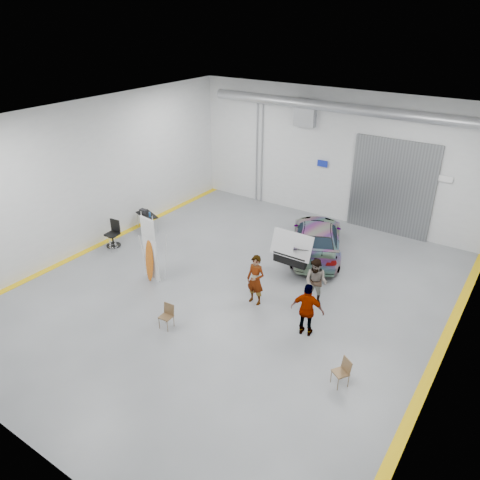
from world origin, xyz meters
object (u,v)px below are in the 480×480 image
Objects in this scene: sedan_car at (317,238)px; work_table at (146,214)px; folding_chair_far at (340,377)px; person_a at (256,280)px; surfboard_display at (150,254)px; shop_stool at (113,243)px; folding_chair_near at (167,321)px; person_b at (316,282)px; office_chair at (114,235)px; person_c at (307,310)px.

sedan_car reaches higher than work_table.
person_a is at bearing -173.58° from folding_chair_far.
surfboard_display is 3.33× the size of folding_chair_far.
shop_stool is (-2.94, 0.79, -0.72)m from surfboard_display.
person_a is 2.26× the size of folding_chair_near.
folding_chair_near is (2.37, -1.83, -0.83)m from surfboard_display.
person_b is 5.99m from surfboard_display.
person_c is at bearing -9.53° from office_chair.
folding_chair_near is (-3.78, -2.17, -0.64)m from person_c.
folding_chair_far is at bearing -55.61° from person_b.
person_a is 1.07× the size of person_b.
person_a reaches higher than sedan_car.
surfboard_display is at bearing -43.41° from work_table.
person_c is 2.21× the size of folding_chair_far.
person_a is 0.67× the size of surfboard_display.
work_table is (-0.38, 2.35, 0.38)m from shop_stool.
folding_chair_far is at bearing -20.71° from work_table.
person_a is at bearing -17.02° from work_table.
sedan_car is at bearing 90.66° from person_a.
person_a is 2.02m from person_b.
office_chair is (-5.66, 3.00, 0.25)m from folding_chair_near.
work_table is (-9.47, 2.79, -0.15)m from person_c.
person_c is (2.09, -5.00, 0.20)m from sedan_car.
person_a is 3.22m from folding_chair_near.
sedan_car is at bearing 154.17° from folding_chair_far.
person_b reaches higher than sedan_car.
folding_chair_far is (3.96, -2.02, -0.65)m from person_a.
office_chair is (-8.92, -0.85, -0.34)m from person_b.
person_c is at bearing 173.72° from folding_chair_far.
work_table reaches higher than folding_chair_near.
person_a is 7.24m from office_chair.
person_c is 2.46× the size of shop_stool.
surfboard_display is 3.54m from office_chair.
person_c is (2.22, -0.57, -0.01)m from person_a.
sedan_car is at bearing 113.72° from person_b.
person_c is 1.36× the size of work_table.
surfboard_display is at bearing 28.31° from sedan_car.
shop_stool is at bearing 149.54° from folding_chair_near.
person_b is at bearing -7.08° from work_table.
shop_stool is at bearing 8.62° from sedan_car.
person_b is 1.28× the size of work_table.
person_b is at bearing -82.84° from person_c.
sedan_car is 4.43m from person_a.
work_table is (-11.21, 4.24, 0.49)m from folding_chair_far.
folding_chair_far is 11.42m from office_chair.
person_b is 8.97m from office_chair.
sedan_car is 1.78× the size of surfboard_display.
person_b is 1.76m from person_c.
person_b is at bearing 35.48° from person_a.
person_a reaches higher than work_table.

